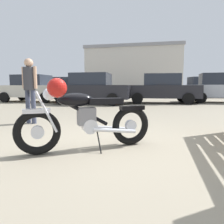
{
  "coord_description": "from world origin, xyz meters",
  "views": [
    {
      "loc": [
        0.68,
        -3.34,
        0.95
      ],
      "look_at": [
        0.06,
        0.45,
        0.48
      ],
      "focal_mm": 33.19,
      "sensor_mm": 36.0,
      "label": 1
    }
  ],
  "objects_px": {
    "red_hatchback_near": "(161,89)",
    "blue_hatchback_right": "(206,87)",
    "dark_sedan_left": "(91,89)",
    "vintage_motorcycle": "(85,118)",
    "pale_sedan_back": "(70,87)",
    "silver_sedan_mid": "(32,88)",
    "bystander": "(30,84)"
  },
  "relations": [
    {
      "from": "dark_sedan_left",
      "to": "vintage_motorcycle",
      "type": "bearing_deg",
      "value": -73.52
    },
    {
      "from": "vintage_motorcycle",
      "to": "silver_sedan_mid",
      "type": "relative_size",
      "value": 0.43
    },
    {
      "from": "blue_hatchback_right",
      "to": "silver_sedan_mid",
      "type": "bearing_deg",
      "value": -158.93
    },
    {
      "from": "blue_hatchback_right",
      "to": "pale_sedan_back",
      "type": "bearing_deg",
      "value": -178.17
    },
    {
      "from": "dark_sedan_left",
      "to": "blue_hatchback_right",
      "type": "distance_m",
      "value": 11.42
    },
    {
      "from": "vintage_motorcycle",
      "to": "blue_hatchback_right",
      "type": "xyz_separation_m",
      "value": [
        5.99,
        16.2,
        0.43
      ]
    },
    {
      "from": "vintage_motorcycle",
      "to": "red_hatchback_near",
      "type": "relative_size",
      "value": 0.44
    },
    {
      "from": "silver_sedan_mid",
      "to": "red_hatchback_near",
      "type": "bearing_deg",
      "value": -175.93
    },
    {
      "from": "red_hatchback_near",
      "to": "silver_sedan_mid",
      "type": "xyz_separation_m",
      "value": [
        -7.96,
        -0.2,
        0.0
      ]
    },
    {
      "from": "blue_hatchback_right",
      "to": "silver_sedan_mid",
      "type": "relative_size",
      "value": 0.96
    },
    {
      "from": "red_hatchback_near",
      "to": "dark_sedan_left",
      "type": "bearing_deg",
      "value": -162.27
    },
    {
      "from": "vintage_motorcycle",
      "to": "pale_sedan_back",
      "type": "relative_size",
      "value": 0.39
    },
    {
      "from": "dark_sedan_left",
      "to": "blue_hatchback_right",
      "type": "relative_size",
      "value": 1.04
    },
    {
      "from": "vintage_motorcycle",
      "to": "pale_sedan_back",
      "type": "distance_m",
      "value": 15.11
    },
    {
      "from": "vintage_motorcycle",
      "to": "pale_sedan_back",
      "type": "height_order",
      "value": "pale_sedan_back"
    },
    {
      "from": "pale_sedan_back",
      "to": "bystander",
      "type": "bearing_deg",
      "value": -76.7
    },
    {
      "from": "red_hatchback_near",
      "to": "blue_hatchback_right",
      "type": "distance_m",
      "value": 7.99
    },
    {
      "from": "vintage_motorcycle",
      "to": "blue_hatchback_right",
      "type": "relative_size",
      "value": 0.45
    },
    {
      "from": "dark_sedan_left",
      "to": "bystander",
      "type": "bearing_deg",
      "value": -87.67
    },
    {
      "from": "vintage_motorcycle",
      "to": "bystander",
      "type": "bearing_deg",
      "value": -74.2
    },
    {
      "from": "bystander",
      "to": "blue_hatchback_right",
      "type": "xyz_separation_m",
      "value": [
        8.03,
        14.21,
        -0.1
      ]
    },
    {
      "from": "red_hatchback_near",
      "to": "blue_hatchback_right",
      "type": "bearing_deg",
      "value": 56.71
    },
    {
      "from": "bystander",
      "to": "blue_hatchback_right",
      "type": "bearing_deg",
      "value": 162.76
    },
    {
      "from": "dark_sedan_left",
      "to": "blue_hatchback_right",
      "type": "bearing_deg",
      "value": 47.35
    },
    {
      "from": "pale_sedan_back",
      "to": "vintage_motorcycle",
      "type": "bearing_deg",
      "value": -71.32
    },
    {
      "from": "pale_sedan_back",
      "to": "blue_hatchback_right",
      "type": "relative_size",
      "value": 1.17
    },
    {
      "from": "red_hatchback_near",
      "to": "silver_sedan_mid",
      "type": "distance_m",
      "value": 7.96
    },
    {
      "from": "pale_sedan_back",
      "to": "blue_hatchback_right",
      "type": "bearing_deg",
      "value": 7.71
    },
    {
      "from": "red_hatchback_near",
      "to": "blue_hatchback_right",
      "type": "xyz_separation_m",
      "value": [
        4.23,
        6.78,
        0.08
      ]
    },
    {
      "from": "bystander",
      "to": "dark_sedan_left",
      "type": "height_order",
      "value": "dark_sedan_left"
    },
    {
      "from": "bystander",
      "to": "silver_sedan_mid",
      "type": "distance_m",
      "value": 8.34
    },
    {
      "from": "dark_sedan_left",
      "to": "silver_sedan_mid",
      "type": "relative_size",
      "value": 1.0
    }
  ]
}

